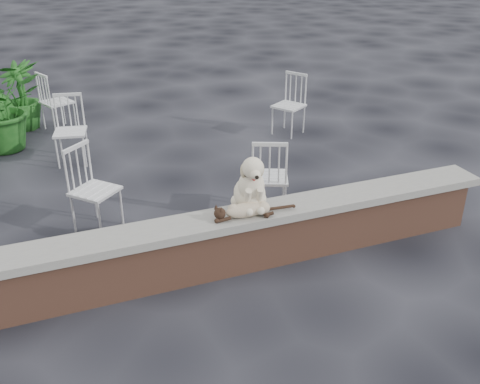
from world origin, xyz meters
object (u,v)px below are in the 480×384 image
object	(u,v)px
dog	(250,180)
cat	(248,209)
chair_a	(95,189)
chair_d	(289,105)
chair_e	(57,101)
chair_c	(269,176)
potted_plant_b	(20,96)
chair_b	(70,131)
potted_plant_a	(1,106)

from	to	relation	value
dog	cat	xyz separation A→B (m)	(-0.08, -0.15, -0.21)
chair_a	chair_d	bearing A→B (deg)	-10.84
chair_e	dog	bearing A→B (deg)	173.25
chair_c	chair_e	bearing A→B (deg)	-39.62
potted_plant_b	dog	bearing A→B (deg)	-68.28
chair_b	chair_e	bearing A→B (deg)	103.99
cat	chair_c	size ratio (longest dim) A/B	0.99
cat	potted_plant_a	size ratio (longest dim) A/B	0.72
cat	potted_plant_b	world-z (taller)	potted_plant_b
chair_d	cat	bearing A→B (deg)	-63.78
dog	potted_plant_a	world-z (taller)	potted_plant_a
chair_e	potted_plant_b	size ratio (longest dim) A/B	0.86
cat	chair_b	world-z (taller)	chair_b
dog	chair_c	distance (m)	1.07
chair_d	chair_e	size ratio (longest dim) A/B	1.00
dog	chair_c	xyz separation A→B (m)	(0.57, 0.82, -0.40)
chair_c	potted_plant_a	xyz separation A→B (m)	(-2.78, 3.25, 0.17)
potted_plant_a	potted_plant_b	xyz separation A→B (m)	(0.26, 0.84, -0.10)
chair_d	potted_plant_a	distance (m)	4.26
dog	potted_plant_b	xyz separation A→B (m)	(-1.95, 4.91, -0.32)
dog	cat	size ratio (longest dim) A/B	0.61
chair_e	chair_a	bearing A→B (deg)	158.37
chair_c	chair_a	size ratio (longest dim) A/B	1.00
dog	potted_plant_b	bearing A→B (deg)	120.54
chair_a	dog	bearing A→B (deg)	-84.20
chair_e	potted_plant_b	bearing A→B (deg)	41.83
chair_c	potted_plant_a	world-z (taller)	potted_plant_a
chair_b	potted_plant_a	bearing A→B (deg)	144.70
cat	chair_c	distance (m)	1.18
chair_d	potted_plant_a	size ratio (longest dim) A/B	0.73
chair_a	potted_plant_b	xyz separation A→B (m)	(-0.66, 3.74, 0.07)
chair_a	chair_e	bearing A→B (deg)	49.88
cat	potted_plant_b	xyz separation A→B (m)	(-1.87, 5.06, -0.12)
chair_e	chair_b	bearing A→B (deg)	158.60
potted_plant_a	potted_plant_b	size ratio (longest dim) A/B	1.18
chair_d	chair_a	bearing A→B (deg)	-90.87
chair_e	potted_plant_b	distance (m)	0.59
cat	chair_a	world-z (taller)	chair_a
chair_a	potted_plant_a	world-z (taller)	potted_plant_a
chair_b	chair_d	world-z (taller)	same
dog	chair_c	size ratio (longest dim) A/B	0.61
chair_d	potted_plant_a	bearing A→B (deg)	-134.78
dog	chair_b	world-z (taller)	dog
cat	dog	bearing A→B (deg)	70.75
chair_c	chair_a	xyz separation A→B (m)	(-1.86, 0.35, 0.00)
chair_d	chair_e	world-z (taller)	same
cat	chair_d	bearing A→B (deg)	67.24
chair_b	potted_plant_b	distance (m)	1.86
dog	potted_plant_a	xyz separation A→B (m)	(-2.21, 4.07, -0.22)
dog	chair_a	distance (m)	1.79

